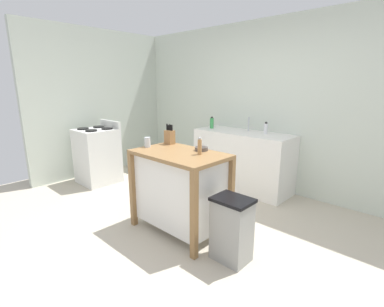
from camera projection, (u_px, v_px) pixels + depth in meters
name	position (u px, v px, depth m)	size (l,w,h in m)	color
ground_plane	(181.00, 238.00, 3.07)	(6.77, 6.77, 0.00)	#BCB29E
wall_back	(279.00, 107.00, 4.25)	(5.77, 0.10, 2.60)	silver
wall_left	(101.00, 103.00, 5.20)	(0.10, 2.72, 2.60)	beige
kitchen_island	(180.00, 188.00, 3.13)	(1.04, 0.65, 0.93)	olive
knife_block	(170.00, 137.00, 3.43)	(0.11, 0.09, 0.25)	#9E7042
bowl_ceramic_wide	(201.00, 149.00, 3.10)	(0.15, 0.15, 0.04)	#564C47
drinking_cup	(147.00, 142.00, 3.27)	(0.07, 0.07, 0.12)	silver
pepper_grinder	(200.00, 146.00, 2.92)	(0.04, 0.04, 0.19)	#AD7F4C
trash_bin	(232.00, 229.00, 2.63)	(0.36, 0.28, 0.63)	gray
sink_counter	(242.00, 160.00, 4.47)	(1.57, 0.60, 0.92)	white
sink_faucet	(249.00, 124.00, 4.43)	(0.02, 0.02, 0.22)	#B7BCC1
bottle_spray_cleaner	(266.00, 128.00, 4.17)	(0.06, 0.06, 0.18)	white
bottle_hand_soap	(212.00, 123.00, 4.71)	(0.06, 0.06, 0.20)	green
stove	(98.00, 155.00, 4.73)	(0.60, 0.60, 1.04)	silver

